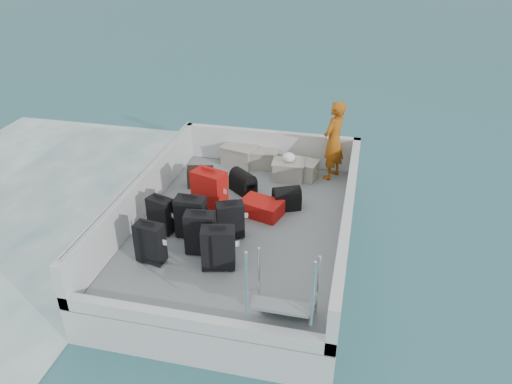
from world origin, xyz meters
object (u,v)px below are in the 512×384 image
at_px(crate_1, 263,159).
at_px(suitcase_0, 150,243).
at_px(suitcase_1, 161,215).
at_px(suitcase_5, 210,192).
at_px(suitcase_4, 191,217).
at_px(suitcase_7, 230,220).
at_px(suitcase_3, 200,233).
at_px(crate_0, 239,156).
at_px(crate_3, 302,170).
at_px(crate_2, 288,171).
at_px(passenger, 334,141).
at_px(suitcase_6, 218,248).
at_px(suitcase_8, 261,208).

bearing_deg(crate_1, suitcase_0, -105.00).
height_order(suitcase_1, suitcase_5, suitcase_5).
bearing_deg(crate_1, suitcase_4, -102.15).
bearing_deg(suitcase_5, suitcase_0, -86.65).
bearing_deg(suitcase_7, suitcase_3, -145.40).
relative_size(suitcase_4, crate_0, 1.08).
distance_m(suitcase_5, crate_3, 2.11).
bearing_deg(crate_2, crate_1, 145.67).
xyz_separation_m(suitcase_5, crate_3, (1.36, 1.59, -0.21)).
height_order(suitcase_0, passenger, passenger).
bearing_deg(crate_2, suitcase_6, -99.90).
distance_m(crate_0, crate_1, 0.49).
relative_size(suitcase_3, suitcase_8, 0.99).
height_order(suitcase_5, suitcase_6, suitcase_5).
distance_m(suitcase_3, suitcase_7, 0.60).
bearing_deg(crate_2, suitcase_4, -117.32).
bearing_deg(suitcase_8, suitcase_0, 158.15).
bearing_deg(suitcase_7, suitcase_1, 163.24).
height_order(suitcase_7, crate_0, suitcase_7).
bearing_deg(passenger, suitcase_8, -5.58).
bearing_deg(suitcase_6, crate_3, 62.58).
bearing_deg(suitcase_5, suitcase_7, -32.89).
height_order(suitcase_1, passenger, passenger).
height_order(suitcase_1, crate_1, suitcase_1).
height_order(suitcase_1, suitcase_3, suitcase_3).
bearing_deg(suitcase_6, suitcase_0, 171.94).
bearing_deg(suitcase_3, suitcase_5, 94.12).
height_order(suitcase_3, suitcase_7, suitcase_3).
bearing_deg(suitcase_4, passenger, 50.86).
xyz_separation_m(suitcase_1, suitcase_3, (0.79, -0.39, 0.03)).
height_order(suitcase_8, crate_0, crate_0).
relative_size(suitcase_0, passenger, 0.42).
bearing_deg(suitcase_6, suitcase_7, 79.77).
bearing_deg(suitcase_8, suitcase_3, 168.48).
bearing_deg(suitcase_7, suitcase_8, 43.62).
relative_size(suitcase_5, crate_3, 1.38).
bearing_deg(passenger, suitcase_5, -21.67).
bearing_deg(suitcase_1, suitcase_0, -60.09).
bearing_deg(suitcase_1, crate_1, 86.41).
xyz_separation_m(suitcase_7, suitcase_8, (0.34, 0.75, -0.17)).
xyz_separation_m(suitcase_5, crate_0, (0.03, 1.89, -0.19)).
bearing_deg(suitcase_6, suitcase_5, 98.57).
distance_m(suitcase_6, passenger, 3.53).
xyz_separation_m(suitcase_1, suitcase_5, (0.57, 0.79, 0.07)).
relative_size(suitcase_3, crate_3, 1.24).
height_order(suitcase_6, suitcase_8, suitcase_6).
bearing_deg(suitcase_3, suitcase_0, -154.85).
xyz_separation_m(suitcase_0, suitcase_1, (-0.16, 0.79, -0.02)).
distance_m(suitcase_8, passenger, 2.07).
bearing_deg(suitcase_3, crate_0, 87.00).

